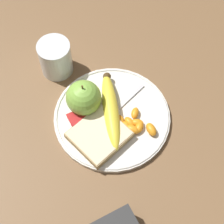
{
  "coord_description": "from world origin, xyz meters",
  "views": [
    {
      "loc": [
        -0.19,
        -0.36,
        0.77
      ],
      "look_at": [
        0.0,
        0.0,
        0.03
      ],
      "focal_mm": 60.0,
      "sensor_mm": 36.0,
      "label": 1
    }
  ],
  "objects_px": {
    "apple": "(84,98)",
    "jam_packet": "(78,119)",
    "banana": "(111,109)",
    "plate": "(112,117)",
    "juice_glass": "(56,59)",
    "bread_slice": "(99,135)",
    "fork": "(113,112)"
  },
  "relations": [
    {
      "from": "plate",
      "to": "banana",
      "type": "bearing_deg",
      "value": 71.5
    },
    {
      "from": "apple",
      "to": "jam_packet",
      "type": "height_order",
      "value": "apple"
    },
    {
      "from": "bread_slice",
      "to": "fork",
      "type": "height_order",
      "value": "bread_slice"
    },
    {
      "from": "juice_glass",
      "to": "fork",
      "type": "relative_size",
      "value": 0.53
    },
    {
      "from": "plate",
      "to": "apple",
      "type": "height_order",
      "value": "apple"
    },
    {
      "from": "plate",
      "to": "bread_slice",
      "type": "relative_size",
      "value": 1.94
    },
    {
      "from": "juice_glass",
      "to": "plate",
      "type": "bearing_deg",
      "value": -73.7
    },
    {
      "from": "juice_glass",
      "to": "fork",
      "type": "height_order",
      "value": "juice_glass"
    },
    {
      "from": "banana",
      "to": "plate",
      "type": "bearing_deg",
      "value": -108.5
    },
    {
      "from": "apple",
      "to": "jam_packet",
      "type": "bearing_deg",
      "value": -138.58
    },
    {
      "from": "juice_glass",
      "to": "jam_packet",
      "type": "relative_size",
      "value": 2.17
    },
    {
      "from": "juice_glass",
      "to": "banana",
      "type": "height_order",
      "value": "juice_glass"
    },
    {
      "from": "juice_glass",
      "to": "apple",
      "type": "xyz_separation_m",
      "value": [
        0.01,
        -0.14,
        0.01
      ]
    },
    {
      "from": "banana",
      "to": "jam_packet",
      "type": "bearing_deg",
      "value": 167.48
    },
    {
      "from": "plate",
      "to": "bread_slice",
      "type": "distance_m",
      "value": 0.06
    },
    {
      "from": "bread_slice",
      "to": "jam_packet",
      "type": "distance_m",
      "value": 0.06
    },
    {
      "from": "plate",
      "to": "banana",
      "type": "xyz_separation_m",
      "value": [
        0.0,
        0.01,
        0.02
      ]
    },
    {
      "from": "juice_glass",
      "to": "banana",
      "type": "bearing_deg",
      "value": -72.24
    },
    {
      "from": "apple",
      "to": "bread_slice",
      "type": "relative_size",
      "value": 0.65
    },
    {
      "from": "jam_packet",
      "to": "apple",
      "type": "bearing_deg",
      "value": 41.42
    },
    {
      "from": "apple",
      "to": "juice_glass",
      "type": "bearing_deg",
      "value": 94.35
    },
    {
      "from": "jam_packet",
      "to": "plate",
      "type": "bearing_deg",
      "value": -18.61
    },
    {
      "from": "juice_glass",
      "to": "bread_slice",
      "type": "bearing_deg",
      "value": -88.7
    },
    {
      "from": "plate",
      "to": "jam_packet",
      "type": "bearing_deg",
      "value": 161.39
    },
    {
      "from": "apple",
      "to": "banana",
      "type": "bearing_deg",
      "value": -42.82
    },
    {
      "from": "fork",
      "to": "jam_packet",
      "type": "distance_m",
      "value": 0.08
    },
    {
      "from": "juice_glass",
      "to": "bread_slice",
      "type": "xyz_separation_m",
      "value": [
        0.01,
        -0.22,
        -0.02
      ]
    },
    {
      "from": "apple",
      "to": "jam_packet",
      "type": "distance_m",
      "value": 0.05
    },
    {
      "from": "apple",
      "to": "fork",
      "type": "distance_m",
      "value": 0.08
    },
    {
      "from": "banana",
      "to": "fork",
      "type": "xyz_separation_m",
      "value": [
        0.0,
        -0.0,
        -0.02
      ]
    },
    {
      "from": "banana",
      "to": "bread_slice",
      "type": "distance_m",
      "value": 0.07
    },
    {
      "from": "fork",
      "to": "bread_slice",
      "type": "bearing_deg",
      "value": 17.17
    }
  ]
}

